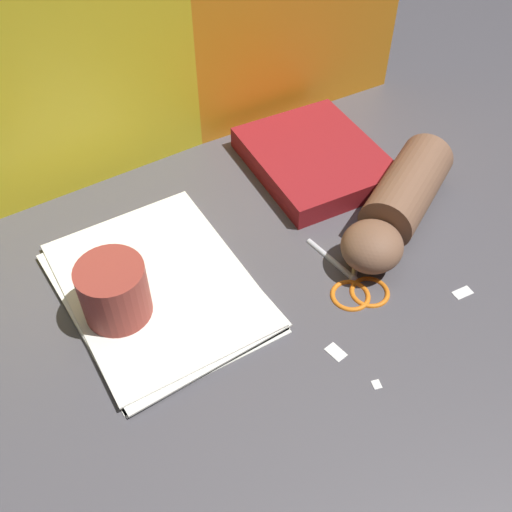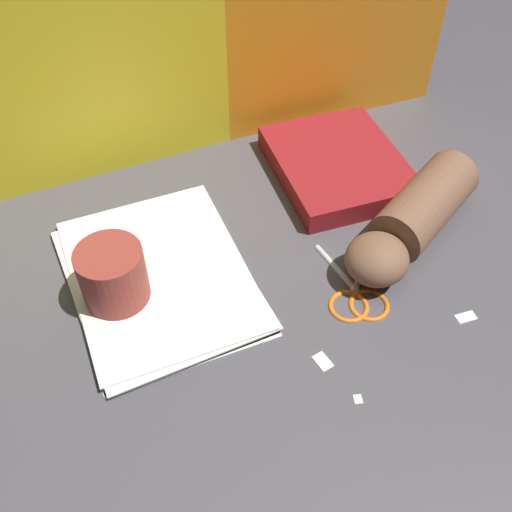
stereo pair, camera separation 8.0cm
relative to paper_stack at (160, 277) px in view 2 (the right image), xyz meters
The scene contains 10 objects.
ground_plane 0.16m from the paper_stack, 37.41° to the right, with size 6.00×6.00×0.00m, color #4C494F.
backdrop_panel_left 0.34m from the paper_stack, 94.30° to the left, with size 0.69×0.03×0.41m.
paper_stack is the anchor object (origin of this frame).
book_closed 0.36m from the paper_stack, 17.92° to the left, with size 0.22×0.25×0.04m.
scissors 0.28m from the paper_stack, 28.64° to the right, with size 0.13×0.16×0.01m.
hand_forearm 0.38m from the paper_stack, 10.19° to the right, with size 0.29×0.21×0.08m.
paper_scrap_near 0.26m from the paper_stack, 54.34° to the right, with size 0.02×0.03×0.00m.
paper_scrap_mid 0.32m from the paper_stack, 58.86° to the right, with size 0.01×0.01×0.00m.
paper_scrap_far 0.43m from the paper_stack, 31.74° to the right, with size 0.03×0.02×0.00m.
mug 0.08m from the paper_stack, 167.45° to the right, with size 0.09×0.09×0.10m.
Camera 2 is at (-0.22, -0.46, 0.65)m, focal length 42.00 mm.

